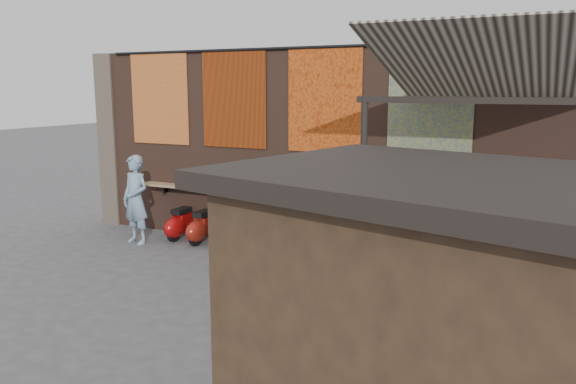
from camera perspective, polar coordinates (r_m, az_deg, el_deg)
The scene contains 32 objects.
ground at distance 9.30m, azimuth -4.08°, elevation -9.78°, with size 70.00×70.00×0.00m, color #474749.
brick_wall at distance 11.21m, azimuth 2.64°, elevation 4.25°, with size 10.00×0.40×4.00m, color brown.
pier_left at distance 14.07m, azimuth -17.33°, elevation 5.06°, with size 0.50×0.50×4.00m, color #4C4238.
eating_counter at distance 11.01m, azimuth 1.84°, elevation -0.60°, with size 8.00×0.32×0.05m, color #9E7A51.
shelf_box at distance 11.01m, azimuth 1.22°, elevation 0.14°, with size 0.60×0.31×0.23m, color white.
tapestry_redgold at distance 12.81m, azimuth -12.93°, elevation 9.26°, with size 1.50×0.02×2.00m, color maroon.
tapestry_sun at distance 11.73m, azimuth -5.53°, elevation 9.39°, with size 1.50×0.02×2.00m, color #C8430B.
tapestry_orange at distance 10.83m, azimuth 3.70°, elevation 9.32°, with size 1.50×0.02×2.00m, color #CE5A19.
tapestry_multi at distance 10.25m, azimuth 14.25°, elevation 8.96°, with size 1.50×0.02×2.00m, color navy.
hang_rail at distance 10.96m, azimuth 2.24°, elevation 14.48°, with size 0.06×0.06×9.50m, color black.
scooter_stool_0 at distance 12.34m, azimuth -10.93°, elevation -3.21°, with size 0.32×0.71×0.67m, color #AE0D0D, non-canonical shape.
scooter_stool_1 at distance 11.94m, azimuth -8.77°, elevation -3.57°, with size 0.32×0.72×0.68m, color maroon, non-canonical shape.
scooter_stool_2 at distance 11.58m, azimuth -6.12°, elevation -3.98°, with size 0.32×0.71×0.67m, color #0F5C0D, non-canonical shape.
scooter_stool_3 at distance 11.31m, azimuth -3.56°, elevation -4.09°, with size 0.35×0.78×0.75m, color navy, non-canonical shape.
scooter_stool_4 at distance 11.04m, azimuth -0.74°, elevation -4.22°, with size 0.39×0.87×0.83m, color #121344, non-canonical shape.
scooter_stool_5 at distance 10.77m, azimuth 2.20°, elevation -4.93°, with size 0.34×0.75×0.71m, color #1A6A4F, non-canonical shape.
scooter_stool_6 at distance 10.56m, azimuth 5.29°, elevation -5.05°, with size 0.38×0.84×0.80m, color black, non-canonical shape.
scooter_stool_7 at distance 10.38m, azimuth 8.38°, elevation -5.27°, with size 0.40×0.88×0.84m, color #0D4522, non-canonical shape.
scooter_stool_8 at distance 10.22m, azimuth 11.21°, elevation -6.07°, with size 0.32×0.71×0.68m, color navy, non-canonical shape.
scooter_stool_9 at distance 10.08m, azimuth 14.69°, elevation -6.01°, with size 0.39×0.87×0.83m, color black, non-canonical shape.
scooter_stool_10 at distance 10.06m, azimuth 18.11°, elevation -6.44°, with size 0.36×0.80×0.76m, color navy, non-canonical shape.
diner_left at distance 12.11m, azimuth -15.21°, elevation -0.75°, with size 0.68×0.45×1.86m, color #7C9CB4.
diner_right at distance 11.40m, azimuth -5.22°, elevation -1.43°, with size 0.85×0.66×1.74m, color #2F242D.
shopper_navy at distance 7.46m, azimuth 18.07°, elevation -8.74°, with size 0.97×0.40×1.66m, color black.
shopper_tan at distance 8.48m, azimuth 13.89°, elevation -5.61°, with size 0.89×0.58×1.82m, color #8D6459.
stall_roof at distance 3.56m, azimuth 16.31°, elevation 1.11°, with size 2.70×2.08×0.12m, color black.
stall_sign at distance 4.59m, azimuth 20.44°, elevation -7.06°, with size 1.20×0.04×0.50m, color gold.
stall_shelf at distance 4.94m, azimuth 19.71°, elevation -17.50°, with size 2.00×0.10×0.06m, color #473321.
awning_canvas at distance 8.51m, azimuth 20.34°, elevation 12.09°, with size 3.20×3.40×0.03m, color beige.
awning_ledger at distance 10.12m, azimuth 21.38°, elevation 13.94°, with size 3.30×0.08×0.12m, color #33261C.
awning_header at distance 7.02m, azimuth 18.89°, elevation 8.80°, with size 3.00×0.08×0.08m, color black.
awning_post_left at distance 7.51m, azimuth 7.53°, elevation -2.45°, with size 0.09×0.09×3.10m, color black.
Camera 1 is at (4.34, -7.57, 3.22)m, focal length 35.00 mm.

